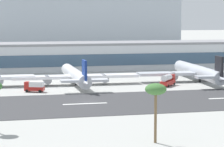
{
  "coord_description": "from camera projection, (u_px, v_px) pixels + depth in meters",
  "views": [
    {
      "loc": [
        -26.32,
        -138.76,
        23.3
      ],
      "look_at": [
        14.72,
        32.02,
        4.04
      ],
      "focal_mm": 83.53,
      "sensor_mm": 36.0,
      "label": 1
    }
  ],
  "objects": [
    {
      "name": "runway_strip",
      "position": [
        89.0,
        104.0,
        139.57
      ],
      "size": [
        800.0,
        36.34,
        0.08
      ],
      "primitive_type": "cube",
      "color": "#38383A",
      "rests_on": "ground_plane"
    },
    {
      "name": "distant_hotel_block",
      "position": [
        67.0,
        21.0,
        339.8
      ],
      "size": [
        146.03,
        33.97,
        40.43
      ],
      "primitive_type": "cube",
      "color": "#A8B2BC",
      "rests_on": "ground_plane"
    },
    {
      "name": "ground_plane",
      "position": [
        87.0,
        102.0,
        142.76
      ],
      "size": [
        1400.0,
        1400.0,
        0.0
      ],
      "primitive_type": "plane",
      "color": "#A8A8A3"
    },
    {
      "name": "airliner_navy_tail_gate_1",
      "position": [
        76.0,
        76.0,
        177.08
      ],
      "size": [
        43.45,
        48.05,
        10.03
      ],
      "rotation": [
        0.0,
        0.0,
        1.55
      ],
      "color": "white",
      "rests_on": "ground_plane"
    },
    {
      "name": "palm_tree_3",
      "position": [
        156.0,
        91.0,
        95.47
      ],
      "size": [
        3.97,
        3.97,
        11.13
      ],
      "color": "brown",
      "rests_on": "ground_plane"
    },
    {
      "name": "runway_centreline_dash_4",
      "position": [
        85.0,
        104.0,
        139.28
      ],
      "size": [
        12.0,
        1.2,
        0.01
      ],
      "primitive_type": "cube",
      "color": "white",
      "rests_on": "runway_strip"
    },
    {
      "name": "terminal_building",
      "position": [
        63.0,
        56.0,
        228.36
      ],
      "size": [
        201.38,
        23.65,
        11.94
      ],
      "color": "silver",
      "rests_on": "ground_plane"
    },
    {
      "name": "airliner_black_tail_gate_2",
      "position": [
        200.0,
        72.0,
        186.69
      ],
      "size": [
        45.04,
        50.63,
        10.57
      ],
      "rotation": [
        0.0,
        0.0,
        1.51
      ],
      "color": "silver",
      "rests_on": "ground_plane"
    },
    {
      "name": "service_fuel_truck_0",
      "position": [
        168.0,
        80.0,
        175.16
      ],
      "size": [
        7.4,
        8.22,
        3.95
      ],
      "rotation": [
        0.0,
        0.0,
        0.88
      ],
      "color": "#B2231E",
      "rests_on": "ground_plane"
    },
    {
      "name": "service_box_truck_1",
      "position": [
        34.0,
        86.0,
        161.23
      ],
      "size": [
        6.46,
        4.56,
        3.25
      ],
      "rotation": [
        0.0,
        0.0,
        2.74
      ],
      "color": "#B2231E",
      "rests_on": "ground_plane"
    }
  ]
}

